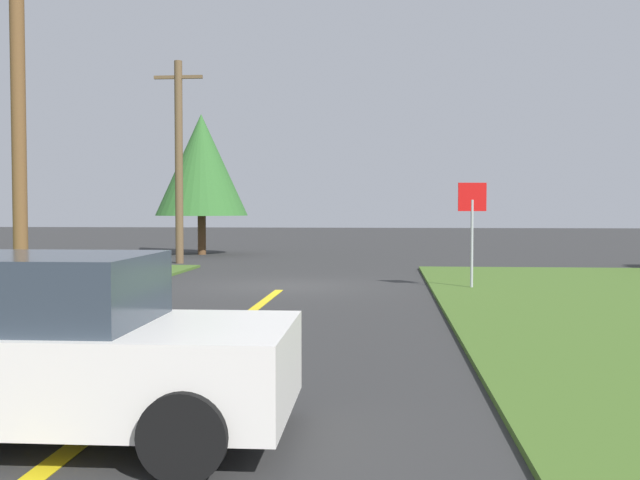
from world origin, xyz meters
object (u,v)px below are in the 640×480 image
object	(u,v)px
utility_pole_near	(18,110)
stop_sign	(472,215)
oak_tree_left	(201,165)
car_behind_on_main_road	(38,347)
utility_pole_mid	(179,159)

from	to	relation	value
utility_pole_near	stop_sign	bearing A→B (deg)	21.88
utility_pole_near	oak_tree_left	bearing A→B (deg)	91.75
car_behind_on_main_road	oak_tree_left	world-z (taller)	oak_tree_left
stop_sign	utility_pole_near	world-z (taller)	utility_pole_near
utility_pole_near	car_behind_on_main_road	bearing A→B (deg)	-62.49
stop_sign	utility_pole_near	size ratio (longest dim) A/B	0.34
car_behind_on_main_road	oak_tree_left	xyz separation A→B (m)	(-5.01, 26.11, 3.12)
stop_sign	car_behind_on_main_road	size ratio (longest dim) A/B	0.61
utility_pole_near	utility_pole_mid	size ratio (longest dim) A/B	1.06
car_behind_on_main_road	utility_pole_mid	world-z (taller)	utility_pole_mid
car_behind_on_main_road	utility_pole_near	world-z (taller)	utility_pole_near
stop_sign	oak_tree_left	size ratio (longest dim) A/B	0.43
car_behind_on_main_road	utility_pole_mid	xyz separation A→B (m)	(-4.53, 20.81, 3.03)
utility_pole_mid	stop_sign	bearing A→B (deg)	-40.76
utility_pole_mid	oak_tree_left	size ratio (longest dim) A/B	1.21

